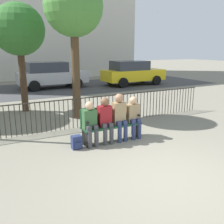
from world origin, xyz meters
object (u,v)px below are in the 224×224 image
(seated_person_3, at_px, (134,115))
(backpack, at_px, (77,142))
(seated_person_0, at_px, (90,121))
(park_bench, at_px, (111,122))
(tree_0, at_px, (74,9))
(parked_car_2, at_px, (132,72))
(tree_2, at_px, (19,31))
(seated_person_2, at_px, (120,114))
(parked_car_0, at_px, (51,75))
(seated_person_1, at_px, (105,118))

(seated_person_3, relative_size, backpack, 3.46)
(seated_person_0, relative_size, seated_person_3, 0.99)
(park_bench, distance_m, tree_0, 4.06)
(park_bench, relative_size, parked_car_2, 0.39)
(tree_0, relative_size, tree_2, 1.16)
(seated_person_0, height_order, seated_person_2, seated_person_2)
(seated_person_2, bearing_deg, park_bench, 148.69)
(park_bench, distance_m, seated_person_2, 0.33)
(backpack, height_order, parked_car_2, parked_car_2)
(seated_person_3, xyz_separation_m, tree_2, (-2.18, 4.58, 2.42))
(park_bench, bearing_deg, seated_person_0, -168.61)
(parked_car_0, bearing_deg, park_bench, -95.23)
(seated_person_3, bearing_deg, parked_car_2, 58.13)
(backpack, xyz_separation_m, parked_car_0, (1.95, 10.03, 0.68))
(park_bench, distance_m, seated_person_1, 0.32)
(seated_person_2, relative_size, parked_car_0, 0.30)
(parked_car_0, bearing_deg, seated_person_0, -98.82)
(seated_person_1, distance_m, backpack, 0.98)
(parked_car_2, bearing_deg, park_bench, -125.19)
(seated_person_3, height_order, parked_car_0, parked_car_0)
(tree_0, distance_m, parked_car_2, 9.20)
(tree_0, bearing_deg, seated_person_0, -102.67)
(seated_person_3, bearing_deg, park_bench, 168.57)
(park_bench, xyz_separation_m, tree_2, (-1.54, 4.45, 2.58))
(seated_person_1, distance_m, tree_2, 5.33)
(park_bench, distance_m, parked_car_2, 10.65)
(seated_person_2, relative_size, tree_2, 0.31)
(tree_2, bearing_deg, parked_car_0, 65.73)
(seated_person_3, bearing_deg, backpack, -178.51)
(seated_person_0, bearing_deg, park_bench, 11.39)
(seated_person_0, bearing_deg, seated_person_1, 0.49)
(backpack, bearing_deg, parked_car_0, 79.03)
(seated_person_3, height_order, backpack, seated_person_3)
(park_bench, distance_m, backpack, 1.11)
(tree_2, bearing_deg, seated_person_3, -64.54)
(park_bench, relative_size, seated_person_1, 1.35)
(seated_person_3, relative_size, parked_car_2, 0.28)
(seated_person_3, distance_m, tree_0, 4.08)
(seated_person_2, bearing_deg, seated_person_1, -179.56)
(tree_2, bearing_deg, seated_person_1, -73.96)
(seated_person_0, distance_m, tree_0, 4.07)
(tree_2, bearing_deg, parked_car_2, 28.98)
(tree_0, distance_m, parked_car_0, 7.93)
(park_bench, distance_m, seated_person_3, 0.68)
(tree_2, xyz_separation_m, parked_car_0, (2.44, 5.41, -2.23))
(seated_person_0, relative_size, parked_car_2, 0.27)
(tree_2, height_order, parked_car_2, tree_2)
(backpack, distance_m, parked_car_2, 11.44)
(seated_person_0, distance_m, parked_car_2, 11.14)
(seated_person_0, xyz_separation_m, parked_car_0, (1.55, 9.99, 0.19))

